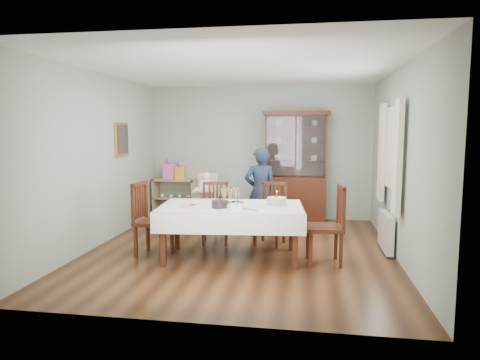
% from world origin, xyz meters
% --- Properties ---
extents(floor, '(5.00, 5.00, 0.00)m').
position_xyz_m(floor, '(0.00, 0.00, 0.00)').
color(floor, '#593319').
rests_on(floor, ground).
extents(room_shell, '(5.00, 5.00, 5.00)m').
position_xyz_m(room_shell, '(0.00, 0.53, 1.70)').
color(room_shell, '#9EAA99').
rests_on(room_shell, floor).
extents(dining_table, '(2.10, 1.33, 0.76)m').
position_xyz_m(dining_table, '(-0.07, -0.41, 0.38)').
color(dining_table, '#401F10').
rests_on(dining_table, floor).
extents(china_cabinet, '(1.30, 0.48, 2.18)m').
position_xyz_m(china_cabinet, '(0.75, 2.26, 1.12)').
color(china_cabinet, '#401F10').
rests_on(china_cabinet, floor).
extents(sideboard, '(0.90, 0.38, 0.80)m').
position_xyz_m(sideboard, '(-1.75, 2.28, 0.40)').
color(sideboard, tan).
rests_on(sideboard, floor).
extents(picture_frame, '(0.04, 0.48, 0.58)m').
position_xyz_m(picture_frame, '(-2.22, 0.80, 1.65)').
color(picture_frame, gold).
rests_on(picture_frame, room_shell).
extents(window, '(0.04, 1.02, 1.22)m').
position_xyz_m(window, '(2.22, 0.30, 1.55)').
color(window, white).
rests_on(window, room_shell).
extents(curtain_left, '(0.07, 0.30, 1.55)m').
position_xyz_m(curtain_left, '(2.16, -0.32, 1.45)').
color(curtain_left, silver).
rests_on(curtain_left, room_shell).
extents(curtain_right, '(0.07, 0.30, 1.55)m').
position_xyz_m(curtain_right, '(2.16, 0.92, 1.45)').
color(curtain_right, silver).
rests_on(curtain_right, room_shell).
extents(radiator, '(0.10, 0.80, 0.55)m').
position_xyz_m(radiator, '(2.16, 0.30, 0.30)').
color(radiator, white).
rests_on(radiator, floor).
extents(chair_far_left, '(0.50, 0.50, 0.97)m').
position_xyz_m(chair_far_left, '(-0.47, 0.36, 0.29)').
color(chair_far_left, '#401F10').
rests_on(chair_far_left, floor).
extents(chair_far_right, '(0.53, 0.53, 0.98)m').
position_xyz_m(chair_far_right, '(0.41, 0.41, 0.29)').
color(chair_far_right, '#401F10').
rests_on(chair_far_right, floor).
extents(chair_end_left, '(0.51, 0.51, 1.06)m').
position_xyz_m(chair_end_left, '(-1.22, -0.45, 0.32)').
color(chair_end_left, '#401F10').
rests_on(chair_end_left, floor).
extents(chair_end_right, '(0.53, 0.53, 1.08)m').
position_xyz_m(chair_end_right, '(1.24, -0.45, 0.32)').
color(chair_end_right, '#401F10').
rests_on(chair_end_right, floor).
extents(woman, '(0.64, 0.51, 1.52)m').
position_xyz_m(woman, '(0.19, 0.96, 0.76)').
color(woman, '#161D31').
rests_on(woman, floor).
extents(high_chair, '(0.48, 0.48, 1.08)m').
position_xyz_m(high_chair, '(-0.77, 1.03, 0.42)').
color(high_chair, black).
rests_on(high_chair, floor).
extents(champagne_tray, '(0.37, 0.37, 0.22)m').
position_xyz_m(champagne_tray, '(-0.10, -0.28, 0.83)').
color(champagne_tray, silver).
rests_on(champagne_tray, dining_table).
extents(birthday_cake, '(0.31, 0.31, 0.21)m').
position_xyz_m(birthday_cake, '(0.56, -0.35, 0.82)').
color(birthday_cake, white).
rests_on(birthday_cake, dining_table).
extents(plate_stack_dark, '(0.24, 0.24, 0.10)m').
position_xyz_m(plate_stack_dark, '(-0.20, -0.61, 0.81)').
color(plate_stack_dark, black).
rests_on(plate_stack_dark, dining_table).
extents(plate_stack_white, '(0.23, 0.23, 0.08)m').
position_xyz_m(plate_stack_white, '(0.05, -0.72, 0.80)').
color(plate_stack_white, white).
rests_on(plate_stack_white, dining_table).
extents(napkin_stack, '(0.18, 0.18, 0.02)m').
position_xyz_m(napkin_stack, '(-0.65, -0.66, 0.77)').
color(napkin_stack, '#FD5DC8').
rests_on(napkin_stack, dining_table).
extents(cutlery, '(0.14, 0.18, 0.01)m').
position_xyz_m(cutlery, '(-0.65, -0.51, 0.77)').
color(cutlery, silver).
rests_on(cutlery, dining_table).
extents(cake_knife, '(0.27, 0.20, 0.01)m').
position_xyz_m(cake_knife, '(0.22, -0.70, 0.77)').
color(cake_knife, silver).
rests_on(cake_knife, dining_table).
extents(gift_bag_pink, '(0.26, 0.19, 0.44)m').
position_xyz_m(gift_bag_pink, '(-1.85, 2.26, 1.00)').
color(gift_bag_pink, '#FD5DC8').
rests_on(gift_bag_pink, sideboard).
extents(gift_bag_orange, '(0.22, 0.16, 0.37)m').
position_xyz_m(gift_bag_orange, '(-1.63, 2.26, 0.96)').
color(gift_bag_orange, orange).
rests_on(gift_bag_orange, sideboard).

